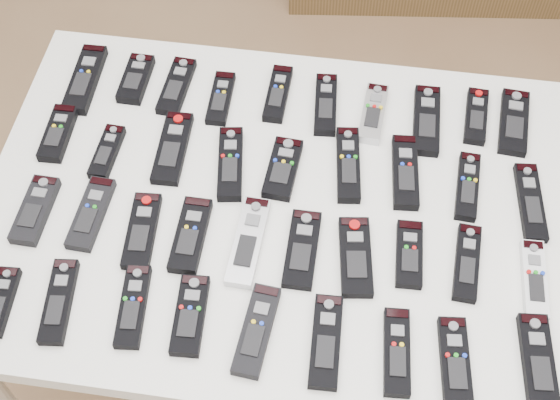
# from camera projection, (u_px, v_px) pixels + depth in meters

# --- Properties ---
(ground) EXTENTS (4.00, 4.00, 0.00)m
(ground) POSITION_uv_depth(u_px,v_px,m) (302.00, 382.00, 2.22)
(ground) COLOR #916B4A
(ground) RESTS_ON ground
(table) EXTENTS (1.25, 0.88, 0.78)m
(table) POSITION_uv_depth(u_px,v_px,m) (280.00, 221.00, 1.67)
(table) COLOR white
(table) RESTS_ON ground
(remote_0) EXTENTS (0.06, 0.20, 0.02)m
(remote_0) POSITION_uv_depth(u_px,v_px,m) (85.00, 79.00, 1.82)
(remote_0) COLOR black
(remote_0) RESTS_ON table
(remote_1) EXTENTS (0.06, 0.14, 0.02)m
(remote_1) POSITION_uv_depth(u_px,v_px,m) (136.00, 79.00, 1.82)
(remote_1) COLOR black
(remote_1) RESTS_ON table
(remote_2) EXTENTS (0.06, 0.17, 0.02)m
(remote_2) POSITION_uv_depth(u_px,v_px,m) (177.00, 86.00, 1.80)
(remote_2) COLOR black
(remote_2) RESTS_ON table
(remote_3) EXTENTS (0.05, 0.15, 0.02)m
(remote_3) POSITION_uv_depth(u_px,v_px,m) (221.00, 98.00, 1.78)
(remote_3) COLOR black
(remote_3) RESTS_ON table
(remote_4) EXTENTS (0.05, 0.16, 0.02)m
(remote_4) POSITION_uv_depth(u_px,v_px,m) (278.00, 94.00, 1.79)
(remote_4) COLOR black
(remote_4) RESTS_ON table
(remote_5) EXTENTS (0.06, 0.17, 0.02)m
(remote_5) POSITION_uv_depth(u_px,v_px,m) (326.00, 105.00, 1.77)
(remote_5) COLOR black
(remote_5) RESTS_ON table
(remote_6) EXTENTS (0.06, 0.17, 0.02)m
(remote_6) POSITION_uv_depth(u_px,v_px,m) (373.00, 114.00, 1.75)
(remote_6) COLOR #B7B7BC
(remote_6) RESTS_ON table
(remote_7) EXTENTS (0.06, 0.19, 0.02)m
(remote_7) POSITION_uv_depth(u_px,v_px,m) (426.00, 120.00, 1.74)
(remote_7) COLOR black
(remote_7) RESTS_ON table
(remote_8) EXTENTS (0.05, 0.16, 0.02)m
(remote_8) POSITION_uv_depth(u_px,v_px,m) (476.00, 116.00, 1.75)
(remote_8) COLOR black
(remote_8) RESTS_ON table
(remote_9) EXTENTS (0.07, 0.19, 0.02)m
(remote_9) POSITION_uv_depth(u_px,v_px,m) (514.00, 122.00, 1.74)
(remote_9) COLOR black
(remote_9) RESTS_ON table
(remote_10) EXTENTS (0.06, 0.15, 0.02)m
(remote_10) POSITION_uv_depth(u_px,v_px,m) (58.00, 133.00, 1.72)
(remote_10) COLOR black
(remote_10) RESTS_ON table
(remote_11) EXTENTS (0.05, 0.14, 0.02)m
(remote_11) POSITION_uv_depth(u_px,v_px,m) (107.00, 152.00, 1.69)
(remote_11) COLOR black
(remote_11) RESTS_ON table
(remote_12) EXTENTS (0.06, 0.19, 0.02)m
(remote_12) POSITION_uv_depth(u_px,v_px,m) (173.00, 148.00, 1.70)
(remote_12) COLOR black
(remote_12) RESTS_ON table
(remote_13) EXTENTS (0.08, 0.19, 0.02)m
(remote_13) POSITION_uv_depth(u_px,v_px,m) (230.00, 164.00, 1.67)
(remote_13) COLOR black
(remote_13) RESTS_ON table
(remote_14) EXTENTS (0.07, 0.16, 0.02)m
(remote_14) POSITION_uv_depth(u_px,v_px,m) (283.00, 169.00, 1.67)
(remote_14) COLOR black
(remote_14) RESTS_ON table
(remote_15) EXTENTS (0.07, 0.19, 0.02)m
(remote_15) POSITION_uv_depth(u_px,v_px,m) (348.00, 165.00, 1.67)
(remote_15) COLOR black
(remote_15) RESTS_ON table
(remote_16) EXTENTS (0.07, 0.19, 0.02)m
(remote_16) POSITION_uv_depth(u_px,v_px,m) (405.00, 172.00, 1.66)
(remote_16) COLOR black
(remote_16) RESTS_ON table
(remote_17) EXTENTS (0.05, 0.17, 0.02)m
(remote_17) POSITION_uv_depth(u_px,v_px,m) (468.00, 186.00, 1.64)
(remote_17) COLOR black
(remote_17) RESTS_ON table
(remote_18) EXTENTS (0.06, 0.19, 0.02)m
(remote_18) POSITION_uv_depth(u_px,v_px,m) (530.00, 202.00, 1.62)
(remote_18) COLOR black
(remote_18) RESTS_ON table
(remote_19) EXTENTS (0.06, 0.16, 0.02)m
(remote_19) POSITION_uv_depth(u_px,v_px,m) (35.00, 210.00, 1.61)
(remote_19) COLOR black
(remote_19) RESTS_ON table
(remote_20) EXTENTS (0.06, 0.18, 0.02)m
(remote_20) POSITION_uv_depth(u_px,v_px,m) (91.00, 213.00, 1.60)
(remote_20) COLOR black
(remote_20) RESTS_ON table
(remote_21) EXTENTS (0.07, 0.18, 0.02)m
(remote_21) POSITION_uv_depth(u_px,v_px,m) (142.00, 231.00, 1.58)
(remote_21) COLOR black
(remote_21) RESTS_ON table
(remote_22) EXTENTS (0.06, 0.17, 0.02)m
(remote_22) POSITION_uv_depth(u_px,v_px,m) (191.00, 235.00, 1.57)
(remote_22) COLOR black
(remote_22) RESTS_ON table
(remote_23) EXTENTS (0.06, 0.21, 0.02)m
(remote_23) POSITION_uv_depth(u_px,v_px,m) (248.00, 241.00, 1.56)
(remote_23) COLOR #B7B7BC
(remote_23) RESTS_ON table
(remote_24) EXTENTS (0.06, 0.18, 0.02)m
(remote_24) POSITION_uv_depth(u_px,v_px,m) (302.00, 249.00, 1.55)
(remote_24) COLOR black
(remote_24) RESTS_ON table
(remote_25) EXTENTS (0.08, 0.18, 0.02)m
(remote_25) POSITION_uv_depth(u_px,v_px,m) (356.00, 257.00, 1.54)
(remote_25) COLOR black
(remote_25) RESTS_ON table
(remote_26) EXTENTS (0.06, 0.15, 0.02)m
(remote_26) POSITION_uv_depth(u_px,v_px,m) (409.00, 254.00, 1.55)
(remote_26) COLOR black
(remote_26) RESTS_ON table
(remote_27) EXTENTS (0.06, 0.17, 0.02)m
(remote_27) POSITION_uv_depth(u_px,v_px,m) (467.00, 263.00, 1.54)
(remote_27) COLOR black
(remote_27) RESTS_ON table
(remote_28) EXTENTS (0.05, 0.17, 0.02)m
(remote_28) POSITION_uv_depth(u_px,v_px,m) (534.00, 280.00, 1.51)
(remote_28) COLOR silver
(remote_28) RESTS_ON table
(remote_29) EXTENTS (0.05, 0.15, 0.02)m
(remote_29) POSITION_uv_depth(u_px,v_px,m) (1.00, 302.00, 1.49)
(remote_29) COLOR black
(remote_29) RESTS_ON table
(remote_30) EXTENTS (0.07, 0.18, 0.02)m
(remote_30) POSITION_uv_depth(u_px,v_px,m) (59.00, 301.00, 1.49)
(remote_30) COLOR black
(remote_30) RESTS_ON table
(remote_31) EXTENTS (0.06, 0.17, 0.02)m
(remote_31) POSITION_uv_depth(u_px,v_px,m) (133.00, 306.00, 1.48)
(remote_31) COLOR black
(remote_31) RESTS_ON table
(remote_32) EXTENTS (0.06, 0.17, 0.02)m
(remote_32) POSITION_uv_depth(u_px,v_px,m) (190.00, 315.00, 1.47)
(remote_32) COLOR black
(remote_32) RESTS_ON table
(remote_33) EXTENTS (0.07, 0.19, 0.02)m
(remote_33) POSITION_uv_depth(u_px,v_px,m) (257.00, 330.00, 1.45)
(remote_33) COLOR black
(remote_33) RESTS_ON table
(remote_34) EXTENTS (0.06, 0.19, 0.02)m
(remote_34) POSITION_uv_depth(u_px,v_px,m) (326.00, 341.00, 1.44)
(remote_34) COLOR black
(remote_34) RESTS_ON table
(remote_35) EXTENTS (0.06, 0.17, 0.02)m
(remote_35) POSITION_uv_depth(u_px,v_px,m) (397.00, 352.00, 1.43)
(remote_35) COLOR black
(remote_35) RESTS_ON table
(remote_36) EXTENTS (0.07, 0.18, 0.02)m
(remote_36) POSITION_uv_depth(u_px,v_px,m) (455.00, 363.00, 1.42)
(remote_36) COLOR black
(remote_36) RESTS_ON table
(remote_37) EXTENTS (0.07, 0.19, 0.02)m
(remote_37) POSITION_uv_depth(u_px,v_px,m) (538.00, 362.00, 1.42)
(remote_37) COLOR black
(remote_37) RESTS_ON table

